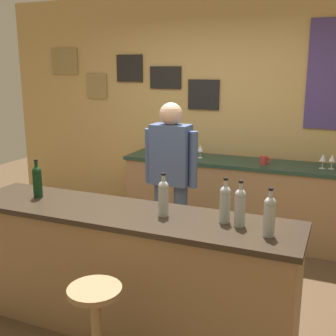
# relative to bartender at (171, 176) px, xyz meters

# --- Properties ---
(ground_plane) EXTENTS (10.00, 10.00, 0.00)m
(ground_plane) POSITION_rel_bartender_xyz_m (0.05, -0.60, -0.94)
(ground_plane) COLOR #4C3823
(back_wall) EXTENTS (6.00, 0.09, 2.80)m
(back_wall) POSITION_rel_bartender_xyz_m (0.07, 1.43, 0.48)
(back_wall) COLOR tan
(back_wall) RESTS_ON ground_plane
(bar_counter) EXTENTS (2.52, 0.60, 0.92)m
(bar_counter) POSITION_rel_bartender_xyz_m (0.05, -1.00, -0.47)
(bar_counter) COLOR olive
(bar_counter) RESTS_ON ground_plane
(side_counter) EXTENTS (2.77, 0.56, 0.90)m
(side_counter) POSITION_rel_bartender_xyz_m (0.45, 1.05, -0.48)
(side_counter) COLOR olive
(side_counter) RESTS_ON ground_plane
(bartender) EXTENTS (0.52, 0.21, 1.62)m
(bartender) POSITION_rel_bartender_xyz_m (0.00, 0.00, 0.00)
(bartender) COLOR #384766
(bartender) RESTS_ON ground_plane
(bar_stool) EXTENTS (0.32, 0.32, 0.68)m
(bar_stool) POSITION_rel_bartender_xyz_m (0.21, -1.64, -0.48)
(bar_stool) COLOR olive
(bar_stool) RESTS_ON ground_plane
(wine_bottle_a) EXTENTS (0.07, 0.07, 0.31)m
(wine_bottle_a) POSITION_rel_bartender_xyz_m (-0.74, -0.97, 0.12)
(wine_bottle_a) COLOR black
(wine_bottle_a) RESTS_ON bar_counter
(wine_bottle_b) EXTENTS (0.07, 0.07, 0.31)m
(wine_bottle_b) POSITION_rel_bartender_xyz_m (0.35, -0.98, 0.12)
(wine_bottle_b) COLOR #999E99
(wine_bottle_b) RESTS_ON bar_counter
(wine_bottle_c) EXTENTS (0.07, 0.07, 0.31)m
(wine_bottle_c) POSITION_rel_bartender_xyz_m (0.78, -0.93, 0.12)
(wine_bottle_c) COLOR #999E99
(wine_bottle_c) RESTS_ON bar_counter
(wine_bottle_d) EXTENTS (0.07, 0.07, 0.31)m
(wine_bottle_d) POSITION_rel_bartender_xyz_m (0.88, -0.96, 0.12)
(wine_bottle_d) COLOR #999E99
(wine_bottle_d) RESTS_ON bar_counter
(wine_bottle_e) EXTENTS (0.07, 0.07, 0.31)m
(wine_bottle_e) POSITION_rel_bartender_xyz_m (1.09, -1.06, 0.12)
(wine_bottle_e) COLOR #999E99
(wine_bottle_e) RESTS_ON bar_counter
(wine_glass_a) EXTENTS (0.07, 0.07, 0.16)m
(wine_glass_a) POSITION_rel_bartender_xyz_m (-0.53, 1.09, 0.07)
(wine_glass_a) COLOR silver
(wine_glass_a) RESTS_ON side_counter
(wine_glass_b) EXTENTS (0.07, 0.07, 0.16)m
(wine_glass_b) POSITION_rel_bartender_xyz_m (-0.06, 1.04, 0.07)
(wine_glass_b) COLOR silver
(wine_glass_b) RESTS_ON side_counter
(wine_glass_c) EXTENTS (0.07, 0.07, 0.16)m
(wine_glass_c) POSITION_rel_bartender_xyz_m (1.28, 1.03, 0.07)
(wine_glass_c) COLOR silver
(wine_glass_c) RESTS_ON side_counter
(wine_glass_d) EXTENTS (0.07, 0.07, 0.16)m
(wine_glass_d) POSITION_rel_bartender_xyz_m (1.37, 1.05, 0.07)
(wine_glass_d) COLOR silver
(wine_glass_d) RESTS_ON side_counter
(coffee_mug) EXTENTS (0.13, 0.08, 0.09)m
(coffee_mug) POSITION_rel_bartender_xyz_m (0.68, 0.98, 0.01)
(coffee_mug) COLOR #B2332D
(coffee_mug) RESTS_ON side_counter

